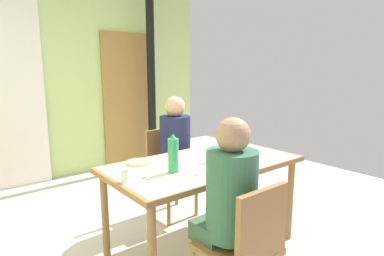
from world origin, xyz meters
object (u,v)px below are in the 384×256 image
object	(u,v)px
dining_table	(204,171)
serving_bowl_center	(216,146)
person_far_diner	(176,141)
chair_near_diner	(246,246)
water_bottle_green_near	(173,154)
chair_far_diner	(168,166)
person_near_diner	(230,192)

from	to	relation	value
dining_table	serving_bowl_center	bearing A→B (deg)	33.81
dining_table	person_far_diner	distance (m)	0.66
chair_near_diner	water_bottle_green_near	size ratio (longest dim) A/B	3.11
chair_far_diner	person_far_diner	world-z (taller)	person_far_diner
chair_far_diner	water_bottle_green_near	bearing A→B (deg)	57.68
dining_table	person_far_diner	size ratio (longest dim) A/B	2.00
chair_far_diner	water_bottle_green_near	size ratio (longest dim) A/B	3.11
water_bottle_green_near	serving_bowl_center	size ratio (longest dim) A/B	1.64
chair_far_diner	serving_bowl_center	size ratio (longest dim) A/B	5.12
chair_near_diner	serving_bowl_center	distance (m)	1.23
dining_table	person_far_diner	xyz separation A→B (m)	(0.18, 0.62, 0.10)
dining_table	water_bottle_green_near	world-z (taller)	water_bottle_green_near
dining_table	water_bottle_green_near	bearing A→B (deg)	-169.71
person_near_diner	serving_bowl_center	world-z (taller)	person_near_diner
water_bottle_green_near	dining_table	bearing A→B (deg)	10.29
chair_near_diner	water_bottle_green_near	xyz separation A→B (m)	(-0.00, 0.70, 0.39)
water_bottle_green_near	chair_near_diner	bearing A→B (deg)	-89.80
water_bottle_green_near	chair_far_diner	bearing A→B (deg)	57.68
chair_near_diner	chair_far_diner	bearing A→B (deg)	71.20
chair_near_diner	person_near_diner	world-z (taller)	person_near_diner
chair_far_diner	person_near_diner	bearing A→B (deg)	69.50
person_near_diner	water_bottle_green_near	distance (m)	0.57
person_far_diner	water_bottle_green_near	size ratio (longest dim) A/B	2.76
chair_near_diner	water_bottle_green_near	world-z (taller)	water_bottle_green_near
dining_table	water_bottle_green_near	xyz separation A→B (m)	(-0.34, -0.06, 0.21)
chair_near_diner	person_near_diner	size ratio (longest dim) A/B	1.13
dining_table	chair_near_diner	bearing A→B (deg)	-113.93
dining_table	person_near_diner	size ratio (longest dim) A/B	2.00
person_near_diner	water_bottle_green_near	size ratio (longest dim) A/B	2.76
chair_near_diner	water_bottle_green_near	distance (m)	0.80
chair_near_diner	person_far_diner	size ratio (longest dim) A/B	1.13
dining_table	chair_near_diner	distance (m)	0.85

